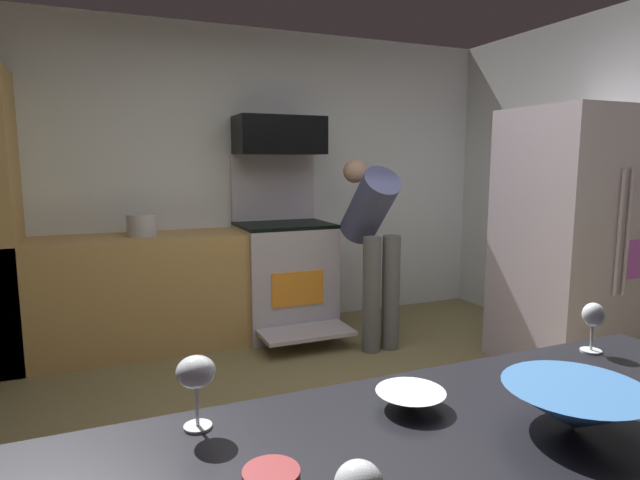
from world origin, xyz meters
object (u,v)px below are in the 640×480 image
(person_cook, at_px, (372,234))
(wine_glass_near, at_px, (593,318))
(wine_glass_extra, at_px, (196,374))
(stock_pot, at_px, (142,225))
(mixing_bowl_large, at_px, (410,399))
(microwave, at_px, (279,135))
(refrigerator, at_px, (571,239))
(mixing_bowl_small, at_px, (574,407))
(oven_range, at_px, (284,274))

(person_cook, height_order, wine_glass_near, person_cook)
(wine_glass_extra, distance_m, stock_pot, 3.17)
(mixing_bowl_large, bearing_deg, stock_pot, 95.75)
(person_cook, bearing_deg, wine_glass_near, -104.53)
(person_cook, xyz_separation_m, wine_glass_extra, (-1.82, -2.57, 0.12))
(stock_pot, bearing_deg, microwave, 3.99)
(stock_pot, bearing_deg, refrigerator, -28.11)
(mixing_bowl_small, bearing_deg, microwave, 81.15)
(refrigerator, height_order, stock_pot, refrigerator)
(refrigerator, xyz_separation_m, stock_pot, (-2.81, 1.50, 0.07))
(oven_range, bearing_deg, refrigerator, -41.81)
(microwave, relative_size, refrigerator, 0.40)
(refrigerator, height_order, mixing_bowl_small, refrigerator)
(oven_range, relative_size, refrigerator, 0.83)
(wine_glass_near, bearing_deg, stock_pot, 107.86)
(oven_range, xyz_separation_m, mixing_bowl_large, (-0.82, -3.25, 0.41))
(stock_pot, bearing_deg, oven_range, -0.69)
(person_cook, distance_m, stock_pot, 1.79)
(person_cook, bearing_deg, refrigerator, -38.86)
(mixing_bowl_large, bearing_deg, microwave, 76.23)
(wine_glass_near, height_order, wine_glass_extra, wine_glass_extra)
(mixing_bowl_large, relative_size, stock_pot, 0.71)
(mixing_bowl_large, bearing_deg, person_cook, 63.02)
(microwave, xyz_separation_m, mixing_bowl_small, (-0.55, -3.56, -0.74))
(refrigerator, distance_m, mixing_bowl_small, 2.97)
(microwave, relative_size, stock_pot, 3.25)
(wine_glass_extra, xyz_separation_m, stock_pot, (0.14, 3.17, -0.04))
(oven_range, xyz_separation_m, person_cook, (0.54, -0.58, 0.39))
(microwave, distance_m, person_cook, 1.17)
(refrigerator, relative_size, mixing_bowl_large, 11.36)
(person_cook, distance_m, mixing_bowl_large, 2.99)
(wine_glass_extra, bearing_deg, mixing_bowl_small, -23.09)
(wine_glass_extra, relative_size, stock_pot, 0.69)
(microwave, bearing_deg, refrigerator, -43.56)
(oven_range, distance_m, stock_pot, 1.24)
(wine_glass_extra, bearing_deg, refrigerator, 29.47)
(mixing_bowl_large, height_order, stock_pot, stock_pot)
(wine_glass_extra, bearing_deg, wine_glass_near, 0.08)
(refrigerator, bearing_deg, wine_glass_extra, -150.53)
(stock_pot, bearing_deg, mixing_bowl_large, -84.25)
(person_cook, bearing_deg, oven_range, 132.80)
(oven_range, bearing_deg, wine_glass_near, -92.31)
(wine_glass_near, bearing_deg, refrigerator, 42.93)
(microwave, bearing_deg, wine_glass_extra, -111.61)
(wine_glass_near, distance_m, wine_glass_extra, 1.16)
(person_cook, xyz_separation_m, mixing_bowl_small, (-1.09, -2.88, 0.05))
(oven_range, distance_m, refrigerator, 2.27)
(oven_range, bearing_deg, wine_glass_extra, -112.19)
(mixing_bowl_small, relative_size, stock_pot, 1.31)
(microwave, bearing_deg, person_cook, -51.43)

